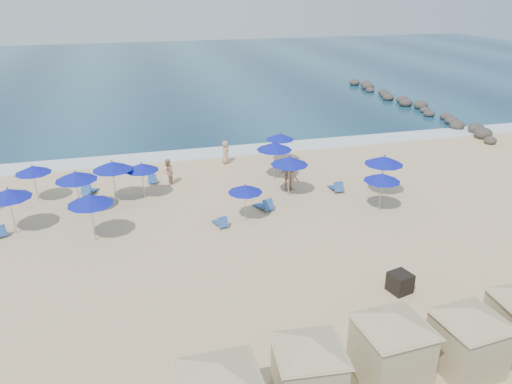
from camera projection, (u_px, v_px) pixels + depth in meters
ground at (244, 254)px, 23.90m from camera, size 160.00×160.00×0.00m
ocean at (154, 71)px, 72.82m from camera, size 160.00×80.00×0.06m
surf_line at (195, 154)px, 37.67m from camera, size 160.00×2.50×0.08m
rock_jetty at (411, 104)px, 51.71m from camera, size 2.56×26.66×0.96m
trash_bin at (400, 282)px, 20.85m from camera, size 1.03×1.03×0.85m
cabana_1 at (309, 361)px, 14.94m from camera, size 4.23×4.23×2.67m
cabana_2 at (393, 337)px, 15.84m from camera, size 4.45×4.45×2.80m
cabana_3 at (470, 331)px, 16.23m from camera, size 4.25×4.25×2.68m
umbrella_1 at (8, 194)px, 25.05m from camera, size 2.25×2.25×2.56m
umbrella_2 at (33, 169)px, 28.82m from camera, size 2.06×2.06×2.34m
umbrella_3 at (90, 200)px, 24.35m from camera, size 2.25×2.25×2.56m
umbrella_4 at (76, 176)px, 27.21m from camera, size 2.29×2.29×2.61m
umbrella_5 at (112, 166)px, 28.69m from camera, size 2.31×2.31×2.62m
umbrella_6 at (245, 189)px, 26.57m from camera, size 1.89×1.89×2.15m
umbrella_7 at (274, 146)px, 32.08m from camera, size 2.33×2.33×2.65m
umbrella_8 at (289, 161)px, 29.57m from camera, size 2.28×2.28×2.60m
umbrella_9 at (280, 137)px, 35.13m from camera, size 2.01×2.01×2.29m
umbrella_10 at (384, 160)px, 29.52m from camera, size 2.32×2.32×2.64m
umbrella_11 at (382, 177)px, 27.65m from camera, size 2.06×2.06×2.34m
umbrella_12 at (142, 167)px, 29.36m from camera, size 2.01×2.01×2.28m
beach_chair_1 at (89, 190)px, 30.52m from camera, size 1.08×1.51×0.76m
beach_chair_2 at (152, 179)px, 32.32m from camera, size 0.59×1.25×0.68m
beach_chair_3 at (221, 222)px, 26.54m from camera, size 0.76×1.28×0.66m
beach_chair_4 at (265, 205)px, 28.47m from camera, size 1.03×1.50×0.76m
beach_chair_5 at (336, 187)px, 31.02m from camera, size 0.63×1.35×0.74m
beachgoer_0 at (168, 172)px, 31.73m from camera, size 0.84×0.98×1.73m
beachgoer_1 at (288, 176)px, 31.03m from camera, size 1.12×0.72×1.77m
beachgoer_2 at (292, 176)px, 31.11m from camera, size 1.01×1.28×1.73m
beachgoer_3 at (225, 152)px, 35.59m from camera, size 0.55×0.83×1.67m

